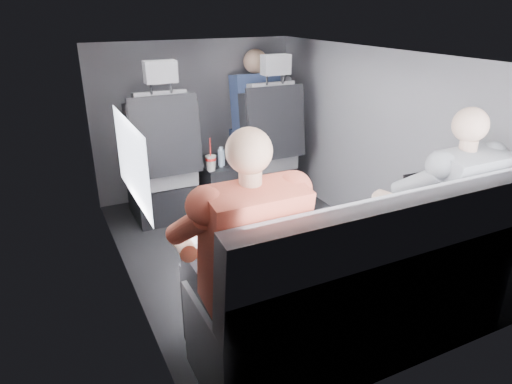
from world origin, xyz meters
name	(u,v)px	position (x,y,z in m)	size (l,w,h in m)	color
floor	(261,252)	(0.00, 0.00, 0.00)	(2.60, 2.60, 0.00)	black
ceiling	(262,53)	(0.00, 0.00, 1.35)	(2.60, 2.60, 0.00)	#B2B2AD
panel_left	(121,184)	(-0.90, 0.00, 0.68)	(0.02, 2.60, 1.35)	#56565B
panel_right	(372,144)	(0.90, 0.00, 0.68)	(0.02, 2.60, 1.35)	#56565B
panel_front	(196,119)	(0.00, 1.30, 0.68)	(1.80, 0.02, 1.35)	#56565B
panel_back	(404,252)	(0.00, -1.30, 0.68)	(1.80, 0.02, 1.35)	#56565B
side_window	(131,161)	(-0.88, -0.30, 0.90)	(0.02, 0.75, 0.42)	white
seatbelt	(274,115)	(0.45, 0.67, 0.80)	(0.05, 0.01, 0.65)	black
front_seat_left	(162,172)	(-0.45, 0.84, 0.40)	(0.52, 0.58, 1.26)	black
front_seat_right	(264,156)	(0.45, 0.84, 0.40)	(0.52, 0.58, 1.26)	black
center_console	(215,185)	(0.00, 0.88, 0.20)	(0.24, 0.48, 0.41)	black
rear_bench	(360,296)	(0.00, -1.06, 0.31)	(1.60, 0.57, 0.92)	slate
soda_cup	(211,162)	(-0.09, 0.71, 0.47)	(0.09, 0.09, 0.26)	white
water_bottle	(221,158)	(0.02, 0.77, 0.47)	(0.06, 0.06, 0.16)	#A7C6E2
laptop_white	(225,238)	(-0.59, -0.79, 0.63)	(0.37, 0.39, 0.23)	white
laptop_black	(415,197)	(0.54, -0.81, 0.63)	(0.33, 0.30, 0.23)	black
passenger_rear_left	(239,258)	(-0.60, -0.97, 0.63)	(0.50, 0.62, 1.21)	#36353B
passenger_rear_right	(438,211)	(0.55, -0.97, 0.61)	(0.47, 0.60, 1.18)	navy
passenger_front_right	(255,110)	(0.49, 1.10, 0.75)	(0.41, 0.41, 0.84)	navy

